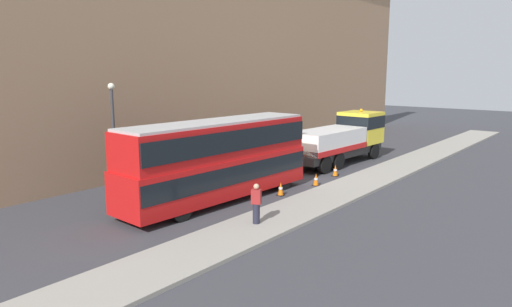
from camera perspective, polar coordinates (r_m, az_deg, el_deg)
ground_plane at (r=28.30m, az=4.28°, el=-2.95°), size 120.00×120.00×0.00m
near_kerb at (r=26.20m, az=11.87°, el=-4.06°), size 60.00×2.80×0.15m
building_facade at (r=32.53m, az=-6.92°, el=13.03°), size 60.00×1.50×16.00m
recovery_tow_truck at (r=32.94m, az=10.55°, el=1.90°), size 10.19×3.00×3.67m
double_decker_bus at (r=22.78m, az=-4.73°, el=-0.47°), size 11.12×3.00×4.06m
pedestrian_onlooker at (r=19.20m, az=0.04°, el=-6.31°), size 0.41×0.47×1.71m
traffic_cone_near_bus at (r=24.12m, az=3.09°, el=-4.45°), size 0.36×0.36×0.72m
traffic_cone_midway at (r=26.32m, az=7.46°, el=-3.27°), size 0.36×0.36×0.72m
traffic_cone_near_truck at (r=28.86m, az=9.83°, el=-2.13°), size 0.36×0.36×0.72m
street_lamp at (r=25.48m, az=-17.30°, el=3.07°), size 0.36×0.36×5.83m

